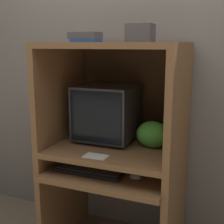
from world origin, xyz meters
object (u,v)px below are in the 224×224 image
object	(u,v)px
crt_monitor	(107,112)
keyboard	(89,170)
snack_bag	(152,134)
book_stack	(85,37)
mouse	(136,177)
storage_box	(140,33)

from	to	relation	value
crt_monitor	keyboard	xyz separation A→B (m)	(-0.01, -0.27, -0.33)
snack_bag	book_stack	xyz separation A→B (m)	(-0.42, -0.10, 0.61)
mouse	storage_box	bearing A→B (deg)	103.12
storage_box	mouse	bearing A→B (deg)	-76.88
storage_box	crt_monitor	bearing A→B (deg)	160.91
crt_monitor	storage_box	world-z (taller)	storage_box
keyboard	book_stack	xyz separation A→B (m)	(-0.07, 0.12, 0.83)
crt_monitor	snack_bag	xyz separation A→B (m)	(0.34, -0.05, -0.11)
keyboard	mouse	world-z (taller)	mouse
keyboard	snack_bag	size ratio (longest dim) A/B	2.18
snack_bag	storage_box	distance (m)	0.64
snack_bag	storage_box	xyz separation A→B (m)	(-0.08, -0.04, 0.64)
keyboard	storage_box	distance (m)	0.91
mouse	snack_bag	distance (m)	0.31
keyboard	storage_box	world-z (taller)	storage_box
book_stack	storage_box	world-z (taller)	storage_box
crt_monitor	keyboard	world-z (taller)	crt_monitor
crt_monitor	snack_bag	distance (m)	0.36
mouse	book_stack	distance (m)	0.91
book_stack	keyboard	bearing A→B (deg)	-60.46
snack_bag	mouse	bearing A→B (deg)	-100.31
keyboard	mouse	bearing A→B (deg)	0.43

